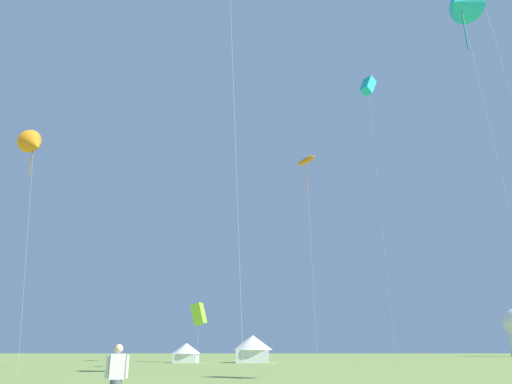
# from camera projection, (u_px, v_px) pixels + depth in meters

# --- Properties ---
(kite_orange_delta) EXTENTS (3.79, 2.99, 18.91)m
(kite_orange_delta) POSITION_uv_depth(u_px,v_px,m) (34.00, 145.00, 38.55)
(kite_orange_delta) COLOR orange
(kite_orange_delta) RESTS_ON ground
(kite_lime_box) EXTENTS (2.32, 3.04, 7.60)m
(kite_lime_box) POSITION_uv_depth(u_px,v_px,m) (199.00, 314.00, 63.05)
(kite_lime_box) COLOR #99DB2D
(kite_lime_box) RESTS_ON ground
(kite_cyan_box) EXTENTS (2.72, 3.71, 38.48)m
(kite_cyan_box) POSITION_uv_depth(u_px,v_px,m) (368.00, 86.00, 66.25)
(kite_cyan_box) COLOR #1EB7CC
(kite_cyan_box) RESTS_ON ground
(kite_orange_parafoil) EXTENTS (2.09, 2.88, 18.92)m
(kite_orange_parafoil) POSITION_uv_depth(u_px,v_px,m) (306.00, 161.00, 44.03)
(kite_orange_parafoil) COLOR orange
(kite_orange_parafoil) RESTS_ON ground
(kite_cyan_delta) EXTENTS (4.03, 3.98, 26.52)m
(kite_cyan_delta) POSITION_uv_depth(u_px,v_px,m) (460.00, 4.00, 33.21)
(kite_cyan_delta) COLOR #1EB7CC
(kite_cyan_delta) RESTS_ON ground
(person_spectator) EXTENTS (0.57, 0.34, 1.73)m
(person_spectator) POSITION_uv_depth(u_px,v_px,m) (116.00, 382.00, 11.52)
(person_spectator) COLOR #565B66
(person_spectator) RESTS_ON ground
(festival_tent_right) EXTENTS (3.66, 3.66, 2.38)m
(festival_tent_right) POSITION_uv_depth(u_px,v_px,m) (186.00, 352.00, 59.61)
(festival_tent_right) COLOR white
(festival_tent_right) RESTS_ON ground
(festival_tent_center) EXTENTS (5.12, 5.12, 3.33)m
(festival_tent_center) POSITION_uv_depth(u_px,v_px,m) (253.00, 347.00, 59.66)
(festival_tent_center) COLOR white
(festival_tent_center) RESTS_ON ground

